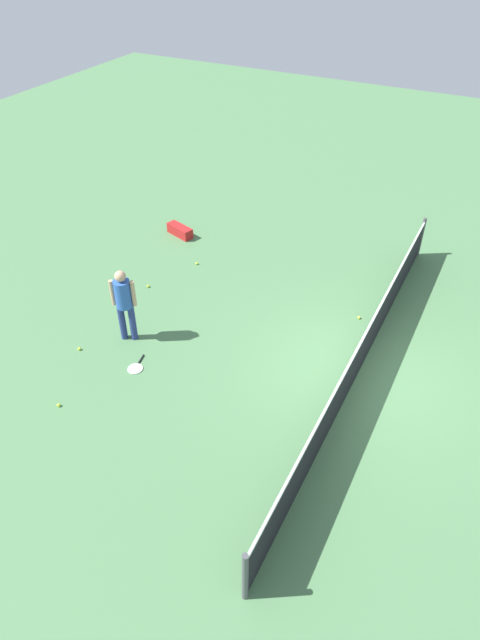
{
  "coord_description": "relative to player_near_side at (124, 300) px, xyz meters",
  "views": [
    {
      "loc": [
        8.2,
        1.58,
        7.62
      ],
      "look_at": [
        0.62,
        -2.34,
        0.9
      ],
      "focal_mm": 30.93,
      "sensor_mm": 36.0,
      "label": 1
    }
  ],
  "objects": [
    {
      "name": "tennis_racket_near_player",
      "position": [
        0.72,
        0.67,
        -1.0
      ],
      "size": [
        0.6,
        0.37,
        0.03
      ],
      "color": "white",
      "rests_on": "ground_plane"
    },
    {
      "name": "ground_plane",
      "position": [
        -1.25,
        4.68,
        -1.01
      ],
      "size": [
        40.0,
        40.0,
        0.0
      ],
      "primitive_type": "plane",
      "color": "#4C7A4C"
    },
    {
      "name": "player_near_side",
      "position": [
        0.0,
        0.0,
        0.0
      ],
      "size": [
        0.45,
        0.51,
        1.7
      ],
      "color": "navy",
      "rests_on": "ground_plane"
    },
    {
      "name": "tennis_ball_stray_left",
      "position": [
        -2.91,
        4.17,
        -0.98
      ],
      "size": [
        0.07,
        0.07,
        0.07
      ],
      "primitive_type": "sphere",
      "color": "#C6E033",
      "rests_on": "ground_plane"
    },
    {
      "name": "tennis_ball_baseline",
      "position": [
        0.81,
        -0.7,
        -0.98
      ],
      "size": [
        0.07,
        0.07,
        0.07
      ],
      "primitive_type": "sphere",
      "color": "#C6E033",
      "rests_on": "ground_plane"
    },
    {
      "name": "equipment_bag",
      "position": [
        -4.27,
        -1.45,
        -0.87
      ],
      "size": [
        0.51,
        0.85,
        0.28
      ],
      "color": "#B21E1E",
      "rests_on": "ground_plane"
    },
    {
      "name": "tennis_ball_midcourt",
      "position": [
        -1.75,
        -0.75,
        -0.98
      ],
      "size": [
        0.07,
        0.07,
        0.07
      ],
      "primitive_type": "sphere",
      "color": "#C6E033",
      "rests_on": "ground_plane"
    },
    {
      "name": "tennis_ball_near_player",
      "position": [
        -3.17,
        -0.23,
        -0.98
      ],
      "size": [
        0.07,
        0.07,
        0.07
      ],
      "primitive_type": "sphere",
      "color": "#C6E033",
      "rests_on": "ground_plane"
    },
    {
      "name": "tennis_ball_by_net",
      "position": [
        2.23,
        0.01,
        -0.98
      ],
      "size": [
        0.07,
        0.07,
        0.07
      ],
      "primitive_type": "sphere",
      "color": "#C6E033",
      "rests_on": "ground_plane"
    },
    {
      "name": "court_net",
      "position": [
        -1.25,
        4.68,
        -0.51
      ],
      "size": [
        10.09,
        0.09,
        1.07
      ],
      "color": "#4C4C51",
      "rests_on": "ground_plane"
    }
  ]
}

